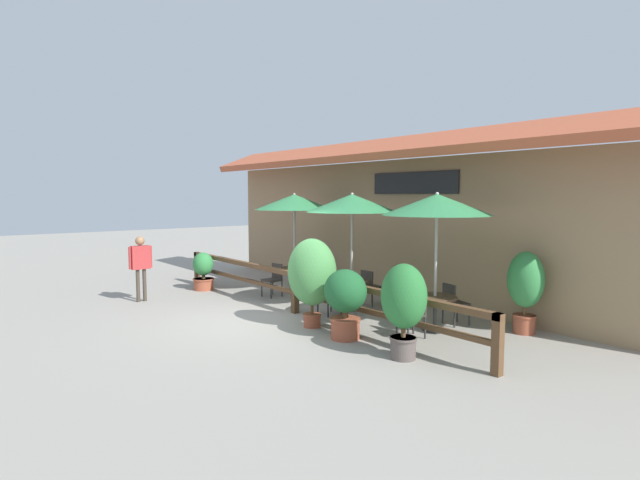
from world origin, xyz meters
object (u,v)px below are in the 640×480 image
at_px(chair_near_wallside, 316,273).
at_px(chair_far_wallside, 454,302).
at_px(chair_near_streetside, 274,278).
at_px(patio_umbrella_middle, 352,203).
at_px(potted_plant_corner_fern, 526,285).
at_px(dining_table_near, 295,273).
at_px(potted_plant_entrance_palm, 404,302).
at_px(chair_far_streetside, 414,312).
at_px(chair_middle_streetside, 332,293).
at_px(patio_umbrella_far, 437,205).
at_px(dining_table_middle, 352,286).
at_px(potted_plant_tall_tropical, 345,298).
at_px(pedestrian, 140,260).
at_px(dining_table_far, 435,303).
at_px(potted_plant_broad_leaf, 203,271).
at_px(chair_middle_wallside, 370,286).
at_px(patio_umbrella_near, 294,202).
at_px(potted_plant_small_flowering, 312,273).

bearing_deg(chair_near_wallside, chair_far_wallside, -179.83).
relative_size(chair_near_streetside, patio_umbrella_middle, 0.32).
bearing_deg(potted_plant_corner_fern, chair_far_wallside, -156.45).
distance_m(dining_table_near, potted_plant_entrance_palm, 5.99).
relative_size(chair_far_streetside, potted_plant_corner_fern, 0.54).
bearing_deg(chair_middle_streetside, patio_umbrella_far, 18.35).
distance_m(chair_middle_streetside, chair_far_wallside, 2.69).
distance_m(chair_near_streetside, patio_umbrella_far, 5.30).
height_order(patio_umbrella_far, chair_far_wallside, patio_umbrella_far).
bearing_deg(chair_far_wallside, patio_umbrella_far, 108.30).
bearing_deg(chair_far_streetside, dining_table_middle, -179.82).
bearing_deg(potted_plant_tall_tropical, pedestrian, -162.38).
bearing_deg(potted_plant_corner_fern, chair_near_streetside, -163.37).
distance_m(dining_table_near, dining_table_far, 4.91).
bearing_deg(dining_table_near, dining_table_far, -1.38).
height_order(dining_table_near, patio_umbrella_middle, patio_umbrella_middle).
bearing_deg(potted_plant_corner_fern, chair_near_wallside, -176.40).
distance_m(potted_plant_broad_leaf, potted_plant_tall_tropical, 6.20).
bearing_deg(chair_far_wallside, pedestrian, 48.49).
relative_size(chair_middle_streetside, potted_plant_tall_tropical, 0.66).
bearing_deg(potted_plant_corner_fern, chair_middle_streetside, -151.89).
xyz_separation_m(dining_table_near, chair_middle_wallside, (2.46, 0.51, -0.07)).
bearing_deg(chair_far_streetside, patio_umbrella_far, 107.76).
height_order(potted_plant_tall_tropical, pedestrian, pedestrian).
relative_size(patio_umbrella_near, dining_table_far, 3.19).
height_order(dining_table_middle, patio_umbrella_far, patio_umbrella_far).
distance_m(patio_umbrella_far, chair_far_wallside, 2.13).
xyz_separation_m(dining_table_near, potted_plant_small_flowering, (3.14, -1.84, 0.55)).
relative_size(chair_middle_streetside, potted_plant_small_flowering, 0.48).
distance_m(chair_near_streetside, potted_plant_tall_tropical, 4.34).
distance_m(chair_near_streetside, dining_table_middle, 2.52).
height_order(chair_near_streetside, potted_plant_broad_leaf, potted_plant_broad_leaf).
relative_size(dining_table_far, potted_plant_tall_tropical, 0.65).
height_order(chair_near_wallside, potted_plant_broad_leaf, potted_plant_broad_leaf).
height_order(chair_middle_wallside, potted_plant_broad_leaf, potted_plant_broad_leaf).
bearing_deg(patio_umbrella_near, pedestrian, -112.44).
bearing_deg(chair_near_streetside, potted_plant_tall_tropical, -22.52).
xyz_separation_m(patio_umbrella_middle, potted_plant_small_flowering, (0.65, -1.69, -1.40)).
height_order(patio_umbrella_middle, chair_middle_wallside, patio_umbrella_middle).
bearing_deg(chair_near_streetside, chair_far_wallside, 7.80).
relative_size(chair_middle_streetside, potted_plant_entrance_palm, 0.55).
height_order(potted_plant_corner_fern, pedestrian, pedestrian).
bearing_deg(chair_near_streetside, chair_near_wallside, 82.98).
bearing_deg(potted_plant_tall_tropical, potted_plant_entrance_palm, -0.86).
xyz_separation_m(dining_table_far, potted_plant_entrance_palm, (0.76, -1.79, 0.40)).
height_order(chair_near_wallside, dining_table_middle, chair_near_wallside).
xyz_separation_m(patio_umbrella_middle, chair_middle_wallside, (-0.04, 0.66, -2.02)).
distance_m(potted_plant_entrance_palm, pedestrian, 7.42).
height_order(dining_table_middle, potted_plant_corner_fern, potted_plant_corner_fern).
bearing_deg(dining_table_far, potted_plant_tall_tropical, -111.64).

